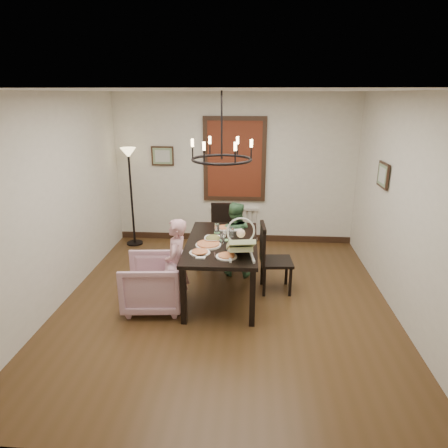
# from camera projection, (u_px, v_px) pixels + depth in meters

# --- Properties ---
(room_shell) EXTENTS (4.51, 5.00, 2.81)m
(room_shell) POSITION_uv_depth(u_px,v_px,m) (227.00, 198.00, 5.45)
(room_shell) COLOR #4C311A
(room_shell) RESTS_ON ground
(dining_table) EXTENTS (0.99, 1.74, 0.81)m
(dining_table) POSITION_uv_depth(u_px,v_px,m) (222.00, 247.00, 5.56)
(dining_table) COLOR black
(dining_table) RESTS_ON room_shell
(chair_far) EXTENTS (0.45, 0.45, 1.02)m
(chair_far) POSITION_uv_depth(u_px,v_px,m) (223.00, 235.00, 6.67)
(chair_far) COLOR black
(chair_far) RESTS_ON room_shell
(chair_right) EXTENTS (0.48, 0.48, 1.03)m
(chair_right) POSITION_uv_depth(u_px,v_px,m) (276.00, 258.00, 5.74)
(chair_right) COLOR black
(chair_right) RESTS_ON room_shell
(armchair) EXTENTS (0.85, 0.83, 0.71)m
(armchair) POSITION_uv_depth(u_px,v_px,m) (153.00, 283.00, 5.33)
(armchair) COLOR #C596A6
(armchair) RESTS_ON room_shell
(elderly_woman) EXTENTS (0.27, 0.39, 1.04)m
(elderly_woman) POSITION_uv_depth(u_px,v_px,m) (177.00, 273.00, 5.24)
(elderly_woman) COLOR #C98E94
(elderly_woman) RESTS_ON room_shell
(seated_man) EXTENTS (0.53, 0.45, 0.99)m
(seated_man) POSITION_uv_depth(u_px,v_px,m) (234.00, 245.00, 6.28)
(seated_man) COLOR #416D44
(seated_man) RESTS_ON room_shell
(baby_bouncer) EXTENTS (0.45, 0.57, 0.34)m
(baby_bouncer) POSITION_uv_depth(u_px,v_px,m) (240.00, 243.00, 4.99)
(baby_bouncer) COLOR beige
(baby_bouncer) RESTS_ON dining_table
(salad_bowl) EXTENTS (0.29, 0.29, 0.07)m
(salad_bowl) POSITION_uv_depth(u_px,v_px,m) (213.00, 239.00, 5.53)
(salad_bowl) COLOR white
(salad_bowl) RESTS_ON dining_table
(pizza_platter) EXTENTS (0.35, 0.35, 0.04)m
(pizza_platter) POSITION_uv_depth(u_px,v_px,m) (208.00, 244.00, 5.37)
(pizza_platter) COLOR tan
(pizza_platter) RESTS_ON dining_table
(drinking_glass) EXTENTS (0.07, 0.07, 0.14)m
(drinking_glass) POSITION_uv_depth(u_px,v_px,m) (222.00, 238.00, 5.46)
(drinking_glass) COLOR silver
(drinking_glass) RESTS_ON dining_table
(window_blinds) EXTENTS (1.00, 0.03, 1.40)m
(window_blinds) POSITION_uv_depth(u_px,v_px,m) (235.00, 160.00, 7.37)
(window_blinds) COLOR maroon
(window_blinds) RESTS_ON room_shell
(radiator) EXTENTS (0.92, 0.12, 0.62)m
(radiator) POSITION_uv_depth(u_px,v_px,m) (234.00, 223.00, 7.78)
(radiator) COLOR silver
(radiator) RESTS_ON room_shell
(picture_back) EXTENTS (0.42, 0.03, 0.36)m
(picture_back) POSITION_uv_depth(u_px,v_px,m) (163.00, 156.00, 7.45)
(picture_back) COLOR black
(picture_back) RESTS_ON room_shell
(picture_right) EXTENTS (0.03, 0.42, 0.36)m
(picture_right) POSITION_uv_depth(u_px,v_px,m) (383.00, 175.00, 5.72)
(picture_right) COLOR black
(picture_right) RESTS_ON room_shell
(floor_lamp) EXTENTS (0.30, 0.30, 1.80)m
(floor_lamp) POSITION_uv_depth(u_px,v_px,m) (132.00, 199.00, 7.42)
(floor_lamp) COLOR black
(floor_lamp) RESTS_ON room_shell
(chandelier) EXTENTS (0.80, 0.80, 0.04)m
(chandelier) POSITION_uv_depth(u_px,v_px,m) (222.00, 159.00, 5.18)
(chandelier) COLOR black
(chandelier) RESTS_ON room_shell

